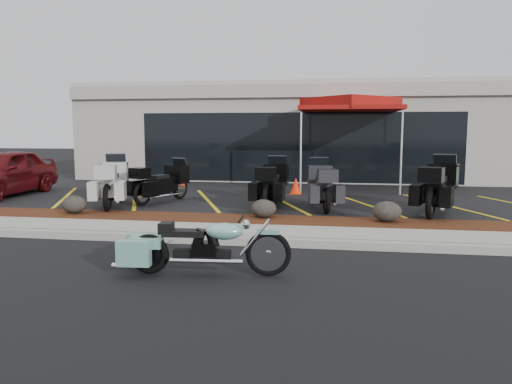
% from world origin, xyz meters
% --- Properties ---
extents(ground, '(90.00, 90.00, 0.00)m').
position_xyz_m(ground, '(0.00, 0.00, 0.00)').
color(ground, black).
rests_on(ground, ground).
extents(curb, '(24.00, 0.25, 0.15)m').
position_xyz_m(curb, '(0.00, 0.90, 0.07)').
color(curb, gray).
rests_on(curb, ground).
extents(sidewalk, '(24.00, 1.20, 0.15)m').
position_xyz_m(sidewalk, '(0.00, 1.60, 0.07)').
color(sidewalk, gray).
rests_on(sidewalk, ground).
extents(mulch_bed, '(24.00, 1.20, 0.16)m').
position_xyz_m(mulch_bed, '(0.00, 2.80, 0.08)').
color(mulch_bed, '#38150C').
rests_on(mulch_bed, ground).
extents(upper_lot, '(26.00, 9.60, 0.15)m').
position_xyz_m(upper_lot, '(0.00, 8.20, 0.07)').
color(upper_lot, black).
rests_on(upper_lot, ground).
extents(dealership_building, '(18.00, 8.16, 4.00)m').
position_xyz_m(dealership_building, '(0.00, 14.47, 2.01)').
color(dealership_building, gray).
rests_on(dealership_building, ground).
extents(boulder_left, '(0.60, 0.50, 0.42)m').
position_xyz_m(boulder_left, '(-4.79, 2.85, 0.37)').
color(boulder_left, black).
rests_on(boulder_left, mulch_bed).
extents(boulder_mid, '(0.59, 0.49, 0.42)m').
position_xyz_m(boulder_mid, '(-0.19, 2.99, 0.37)').
color(boulder_mid, black).
rests_on(boulder_mid, mulch_bed).
extents(boulder_right, '(0.64, 0.53, 0.45)m').
position_xyz_m(boulder_right, '(2.56, 2.90, 0.39)').
color(boulder_right, black).
rests_on(boulder_right, mulch_bed).
extents(hero_cruiser, '(2.60, 0.84, 0.90)m').
position_xyz_m(hero_cruiser, '(0.47, -1.07, 0.45)').
color(hero_cruiser, '#75B7A4').
rests_on(hero_cruiser, ground).
extents(touring_white, '(1.53, 2.49, 1.36)m').
position_xyz_m(touring_white, '(-4.62, 4.86, 0.83)').
color(touring_white, silver).
rests_on(touring_white, upper_lot).
extents(touring_black_front, '(1.55, 2.23, 1.21)m').
position_xyz_m(touring_black_front, '(-3.04, 5.68, 0.76)').
color(touring_black_front, black).
rests_on(touring_black_front, upper_lot).
extents(touring_black_mid, '(0.96, 2.29, 1.31)m').
position_xyz_m(touring_black_mid, '(-0.17, 5.47, 0.81)').
color(touring_black_mid, black).
rests_on(touring_black_mid, upper_lot).
extents(touring_grey, '(1.17, 2.31, 1.29)m').
position_xyz_m(touring_grey, '(0.99, 5.34, 0.79)').
color(touring_grey, '#2B2B30').
rests_on(touring_grey, upper_lot).
extents(touring_black_rear, '(1.69, 2.59, 1.41)m').
position_xyz_m(touring_black_rear, '(4.17, 5.05, 0.85)').
color(touring_black_rear, black).
rests_on(touring_black_rear, upper_lot).
extents(parked_car, '(1.82, 4.29, 1.45)m').
position_xyz_m(parked_car, '(-8.61, 5.44, 0.87)').
color(parked_car, '#4F0B0E').
rests_on(parked_car, upper_lot).
extents(traffic_cone, '(0.41, 0.41, 0.51)m').
position_xyz_m(traffic_cone, '(0.20, 7.44, 0.41)').
color(traffic_cone, '#F72B08').
rests_on(traffic_cone, upper_lot).
extents(popup_canopy, '(4.17, 4.17, 3.10)m').
position_xyz_m(popup_canopy, '(1.87, 9.28, 2.96)').
color(popup_canopy, silver).
rests_on(popup_canopy, upper_lot).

